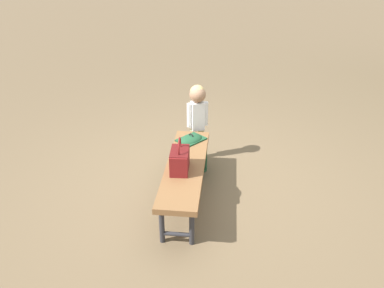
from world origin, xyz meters
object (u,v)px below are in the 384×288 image
object	(u,v)px
backpack_large	(191,154)
handbag	(180,159)
park_bench	(186,169)
child_standing	(197,111)

from	to	relation	value
backpack_large	handbag	bearing A→B (deg)	164.21
park_bench	backpack_large	bearing A→B (deg)	-12.15
park_bench	child_standing	world-z (taller)	child_standing
handbag	child_standing	world-z (taller)	child_standing
backpack_large	child_standing	bearing A→B (deg)	-18.12
handbag	backpack_large	xyz separation A→B (m)	(0.66, -0.19, -0.31)
park_bench	handbag	bearing A→B (deg)	148.03
handbag	child_standing	bearing A→B (deg)	-16.61
backpack_large	park_bench	bearing A→B (deg)	167.85
child_standing	backpack_large	xyz separation A→B (m)	(-0.35, 0.12, -0.41)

